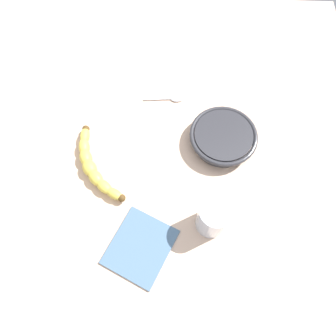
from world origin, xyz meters
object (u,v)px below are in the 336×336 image
smoothie_glass (213,218)px  teaspoon (174,98)px  ceramic_bowl (223,137)px  banana (93,166)px

smoothie_glass → teaspoon: bearing=14.9°
smoothie_glass → ceramic_bowl: smoothie_glass is taller
smoothie_glass → teaspoon: smoothie_glass is taller
banana → ceramic_bowl: bearing=74.6°
banana → teaspoon: 30.08cm
smoothie_glass → ceramic_bowl: size_ratio=0.59×
smoothie_glass → ceramic_bowl: 22.67cm
banana → teaspoon: (22.49, -19.94, -1.35)cm
smoothie_glass → banana: bearing=65.9°
ceramic_bowl → teaspoon: ceramic_bowl is taller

